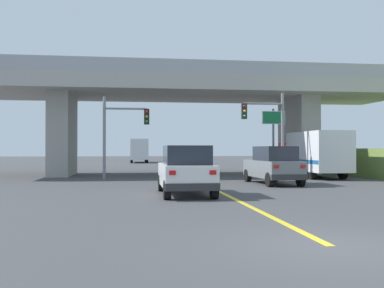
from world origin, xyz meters
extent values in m
plane|color=#424244|center=(0.00, 24.50, 0.00)|extent=(160.00, 160.00, 0.00)
cube|color=#A8A59E|center=(0.00, 24.50, 6.24)|extent=(32.36, 8.60, 1.02)
cube|color=#9A9891|center=(-8.70, 24.50, 2.86)|extent=(1.43, 5.16, 5.73)
cube|color=#9A9891|center=(8.70, 24.50, 2.86)|extent=(1.43, 5.16, 5.73)
cube|color=#9EA0A5|center=(0.00, 20.34, 7.20)|extent=(32.36, 0.20, 0.90)
cube|color=#9EA0A5|center=(0.00, 28.65, 7.20)|extent=(32.36, 0.20, 0.90)
cube|color=yellow|center=(0.00, 11.02, 0.00)|extent=(0.20, 22.05, 0.01)
cube|color=silver|center=(-1.65, 10.05, 0.81)|extent=(1.97, 4.48, 0.90)
cube|color=#1E232D|center=(-1.65, 9.72, 1.64)|extent=(1.74, 2.46, 0.76)
cube|color=#2D2D30|center=(-1.65, 7.86, 0.50)|extent=(2.01, 0.20, 0.28)
cube|color=red|center=(-2.39, 7.79, 1.03)|extent=(0.24, 0.06, 0.16)
cube|color=red|center=(-0.91, 7.79, 1.03)|extent=(0.24, 0.06, 0.16)
cylinder|color=black|center=(-2.53, 11.74, 0.36)|extent=(0.26, 0.72, 0.72)
cylinder|color=black|center=(-0.76, 11.74, 0.36)|extent=(0.26, 0.72, 0.72)
cylinder|color=black|center=(-2.53, 8.36, 0.36)|extent=(0.26, 0.72, 0.72)
cylinder|color=black|center=(-0.76, 8.36, 0.36)|extent=(0.26, 0.72, 0.72)
cube|color=slate|center=(3.66, 15.08, 0.81)|extent=(2.06, 4.78, 0.90)
cube|color=#1E232D|center=(3.68, 14.72, 1.64)|extent=(1.73, 2.66, 0.76)
cube|color=#2D2D30|center=(3.77, 12.78, 0.50)|extent=(1.87, 0.29, 0.28)
cube|color=red|center=(3.09, 12.68, 1.03)|extent=(0.24, 0.07, 0.16)
cube|color=red|center=(4.46, 12.74, 1.03)|extent=(0.24, 0.07, 0.16)
cylinder|color=black|center=(2.76, 16.83, 0.36)|extent=(0.30, 0.73, 0.72)
cylinder|color=black|center=(4.39, 16.91, 0.36)|extent=(0.30, 0.73, 0.72)
cylinder|color=black|center=(2.94, 13.24, 0.36)|extent=(0.30, 0.73, 0.72)
cylinder|color=black|center=(4.56, 13.32, 0.36)|extent=(0.30, 0.73, 0.72)
cube|color=red|center=(8.15, 23.31, 1.40)|extent=(2.20, 2.00, 1.90)
cube|color=silver|center=(8.15, 19.51, 1.72)|extent=(2.31, 5.60, 2.54)
cube|color=#195999|center=(8.15, 19.51, 1.08)|extent=(2.33, 5.48, 0.24)
cylinder|color=black|center=(7.15, 23.31, 0.45)|extent=(0.30, 0.90, 0.90)
cylinder|color=black|center=(9.15, 23.31, 0.45)|extent=(0.30, 0.90, 0.90)
cylinder|color=black|center=(7.15, 18.11, 0.45)|extent=(0.30, 0.90, 0.90)
cylinder|color=black|center=(9.15, 18.11, 0.45)|extent=(0.30, 0.90, 0.90)
cylinder|color=slate|center=(5.50, 18.75, 2.68)|extent=(0.18, 0.18, 5.36)
cylinder|color=slate|center=(4.27, 18.75, 4.69)|extent=(2.46, 0.12, 0.12)
cube|color=#232326|center=(3.04, 18.75, 4.21)|extent=(0.32, 0.26, 0.96)
sphere|color=red|center=(3.04, 18.60, 4.51)|extent=(0.16, 0.16, 0.16)
sphere|color=gold|center=(3.04, 18.60, 4.21)|extent=(0.16, 0.16, 0.16)
sphere|color=green|center=(3.04, 18.60, 3.91)|extent=(0.16, 0.16, 0.16)
cylinder|color=slate|center=(-5.50, 19.51, 2.54)|extent=(0.18, 0.18, 5.08)
cylinder|color=slate|center=(-4.21, 19.51, 4.35)|extent=(2.57, 0.12, 0.12)
cube|color=black|center=(-2.93, 19.51, 3.87)|extent=(0.32, 0.26, 0.96)
sphere|color=red|center=(-2.93, 19.36, 4.17)|extent=(0.16, 0.16, 0.16)
sphere|color=gold|center=(-2.93, 19.36, 3.87)|extent=(0.16, 0.16, 0.16)
sphere|color=green|center=(-2.93, 19.36, 3.57)|extent=(0.16, 0.16, 0.16)
cylinder|color=#56595E|center=(5.65, 21.06, 2.30)|extent=(0.14, 0.14, 4.60)
cube|color=#146638|center=(5.65, 21.00, 3.99)|extent=(1.51, 0.08, 0.81)
cube|color=white|center=(5.65, 21.00, 3.99)|extent=(1.59, 0.04, 0.89)
cube|color=navy|center=(-2.87, 56.11, 1.40)|extent=(2.20, 2.00, 1.90)
cube|color=silver|center=(-2.87, 52.48, 1.81)|extent=(2.31, 5.27, 2.72)
cube|color=#197F4C|center=(-2.87, 52.48, 1.13)|extent=(2.33, 5.16, 0.24)
cylinder|color=black|center=(-3.87, 56.11, 0.45)|extent=(0.30, 0.90, 0.90)
cylinder|color=black|center=(-1.87, 56.11, 0.45)|extent=(0.30, 0.90, 0.90)
cylinder|color=black|center=(-3.87, 51.16, 0.45)|extent=(0.30, 0.90, 0.90)
cylinder|color=black|center=(-1.87, 51.16, 0.45)|extent=(0.30, 0.90, 0.90)
camera|label=1|loc=(-3.83, -8.30, 1.90)|focal=42.08mm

